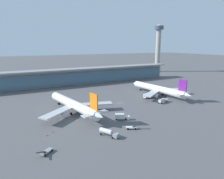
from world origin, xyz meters
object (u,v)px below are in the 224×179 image
Objects in this scene: control_tower at (158,44)px; service_truck_mid_apron_grey at (108,132)px; service_truck_at_far_stand_olive at (147,96)px; safety_cone_charlie at (53,131)px; safety_cone_alpha at (47,135)px; airliner_left_stand at (74,105)px; safety_cone_bravo at (114,119)px; service_truck_near_nose_white at (163,100)px; service_truck_under_wing_grey at (46,152)px; service_truck_on_taxiway_white at (132,127)px; airliner_centre_stand at (159,89)px; service_truck_by_tail_white at (121,116)px.

service_truck_mid_apron_grey is at bearing -135.11° from control_tower.
service_truck_at_far_stand_olive is 10.93× the size of safety_cone_charlie.
control_tower is 97.52× the size of safety_cone_alpha.
service_truck_mid_apron_grey is at bearing -82.45° from airliner_left_stand.
safety_cone_alpha is at bearing -174.93° from safety_cone_bravo.
control_tower is 97.52× the size of safety_cone_charlie.
airliner_left_stand is at bearing 97.55° from service_truck_mid_apron_grey.
service_truck_near_nose_white is 75.89m from safety_cone_alpha.
airliner_left_stand reaches higher than service_truck_at_far_stand_olive.
service_truck_under_wing_grey is 0.80× the size of service_truck_at_far_stand_olive.
safety_cone_charlie is (-32.04, 12.91, -0.49)m from service_truck_on_taxiway_white.
service_truck_at_far_stand_olive is 47.60m from safety_cone_bravo.
airliner_centre_stand is 75.36m from service_truck_mid_apron_grey.
airliner_centre_stand is 79.45× the size of safety_cone_charlie.
safety_cone_bravo is at bearing -147.06° from service_truck_at_far_stand_olive.
airliner_centre_stand reaches higher than service_truck_near_nose_white.
service_truck_at_far_stand_olive is at bearing 29.69° from service_truck_under_wing_grey.
control_tower is (84.93, 104.41, 32.61)m from airliner_centre_stand.
service_truck_mid_apron_grey is (4.45, -33.61, -2.96)m from airliner_left_stand.
service_truck_by_tail_white is at bearing -135.01° from control_tower.
service_truck_near_nose_white is at bearing 11.08° from safety_cone_alpha.
airliner_left_stand reaches higher than service_truck_under_wing_grey.
airliner_centre_stand is at bearing 34.16° from service_truck_mid_apron_grey.
airliner_centre_stand reaches higher than safety_cone_bravo.
service_truck_under_wing_grey is (-77.06, -28.72, -0.90)m from service_truck_near_nose_white.
airliner_left_stand is at bearing 172.55° from service_truck_near_nose_white.
control_tower reaches higher than safety_cone_bravo.
control_tower is at bearing 51.67° from service_truck_near_nose_white.
service_truck_by_tail_white reaches higher than service_truck_mid_apron_grey.
service_truck_on_taxiway_white is 36.36m from safety_cone_alpha.
service_truck_mid_apron_grey is 64.47m from service_truck_at_far_stand_olive.
service_truck_under_wing_grey is 25.20m from service_truck_mid_apron_grey.
safety_cone_alpha is (-169.70, -135.04, -36.96)m from control_tower.
service_truck_on_taxiway_white is 54.51m from service_truck_at_far_stand_olive.
service_truck_under_wing_grey is at bearing -107.97° from safety_cone_charlie.
control_tower is (134.87, 145.48, 36.47)m from service_truck_on_taxiway_white.
service_truck_under_wing_grey is 14.39m from safety_cone_alpha.
service_truck_near_nose_white is at bearing 9.59° from safety_cone_charlie.
service_truck_near_nose_white is at bearing 26.76° from service_truck_mid_apron_grey.
airliner_left_stand is 36.71m from service_truck_on_taxiway_white.
service_truck_mid_apron_grey is at bearing -153.24° from service_truck_near_nose_white.
airliner_centre_stand reaches higher than safety_cone_alpha.
airliner_centre_stand is at bearing 19.87° from safety_cone_alpha.
airliner_left_stand is 57.01m from service_truck_near_nose_white.
service_truck_on_taxiway_white is (16.82, -32.40, -3.86)m from airliner_left_stand.
control_tower is (147.23, 146.69, 35.57)m from service_truck_mid_apron_grey.
service_truck_under_wing_grey reaches higher than safety_cone_bravo.
safety_cone_bravo is (-39.93, -25.87, -1.37)m from service_truck_at_far_stand_olive.
airliner_left_stand is 7.22× the size of service_truck_at_far_stand_olive.
service_truck_by_tail_white is 36.15m from safety_cone_alpha.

